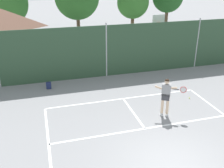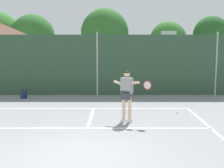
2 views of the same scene
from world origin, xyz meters
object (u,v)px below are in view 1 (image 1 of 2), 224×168
at_px(basketball_hoop, 157,32).
at_px(tennis_player, 166,94).
at_px(backpack_navy, 49,86).
at_px(tennis_ball, 189,98).

xyz_separation_m(basketball_hoop, tennis_player, (-2.79, -7.12, -1.20)).
bearing_deg(tennis_player, backpack_navy, 137.90).
xyz_separation_m(tennis_ball, backpack_navy, (-7.19, 3.40, 0.16)).
bearing_deg(basketball_hoop, tennis_player, -111.38).
distance_m(basketball_hoop, tennis_player, 7.74).
distance_m(tennis_player, backpack_navy, 6.95).
bearing_deg(tennis_ball, basketball_hoop, 83.21).
distance_m(tennis_ball, backpack_navy, 7.96).
bearing_deg(backpack_navy, tennis_ball, -25.30).
xyz_separation_m(tennis_player, tennis_ball, (2.08, 1.22, -1.08)).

